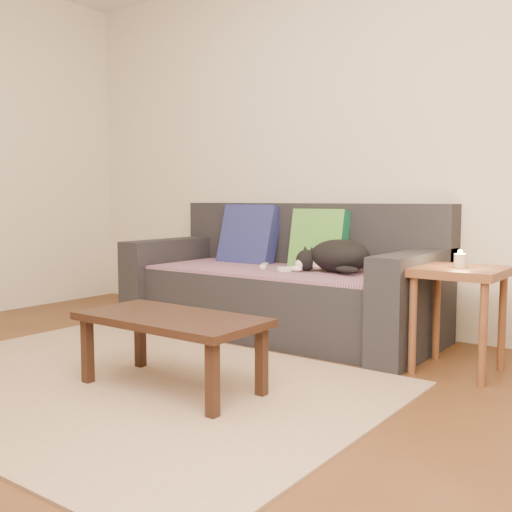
# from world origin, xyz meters

# --- Properties ---
(ground) EXTENTS (4.50, 4.50, 0.00)m
(ground) POSITION_xyz_m (0.00, 0.00, 0.00)
(ground) COLOR brown
(ground) RESTS_ON ground
(back_wall) EXTENTS (4.50, 0.04, 2.60)m
(back_wall) POSITION_xyz_m (0.00, 2.00, 1.30)
(back_wall) COLOR beige
(back_wall) RESTS_ON ground
(sofa) EXTENTS (2.10, 0.94, 0.87)m
(sofa) POSITION_xyz_m (0.00, 1.57, 0.31)
(sofa) COLOR #232328
(sofa) RESTS_ON ground
(throw_blanket) EXTENTS (1.66, 0.74, 0.02)m
(throw_blanket) POSITION_xyz_m (0.00, 1.48, 0.43)
(throw_blanket) COLOR #45274A
(throw_blanket) RESTS_ON sofa
(cushion_navy) EXTENTS (0.44, 0.23, 0.46)m
(cushion_navy) POSITION_xyz_m (-0.41, 1.74, 0.63)
(cushion_navy) COLOR navy
(cushion_navy) RESTS_ON throw_blanket
(cushion_green) EXTENTS (0.40, 0.17, 0.41)m
(cushion_green) POSITION_xyz_m (0.18, 1.74, 0.63)
(cushion_green) COLOR #0D563B
(cushion_green) RESTS_ON throw_blanket
(cat) EXTENTS (0.51, 0.39, 0.21)m
(cat) POSITION_xyz_m (0.41, 1.56, 0.54)
(cat) COLOR black
(cat) RESTS_ON throw_blanket
(wii_remote_a) EXTENTS (0.10, 0.15, 0.03)m
(wii_remote_a) POSITION_xyz_m (-0.08, 1.47, 0.46)
(wii_remote_a) COLOR white
(wii_remote_a) RESTS_ON throw_blanket
(wii_remote_b) EXTENTS (0.09, 0.15, 0.03)m
(wii_remote_b) POSITION_xyz_m (0.14, 1.43, 0.46)
(wii_remote_b) COLOR white
(wii_remote_b) RESTS_ON throw_blanket
(side_table) EXTENTS (0.44, 0.44, 0.55)m
(side_table) POSITION_xyz_m (1.26, 1.33, 0.45)
(side_table) COLOR brown
(side_table) RESTS_ON ground
(candle) EXTENTS (0.06, 0.06, 0.09)m
(candle) POSITION_xyz_m (1.26, 1.33, 0.59)
(candle) COLOR beige
(candle) RESTS_ON side_table
(rug) EXTENTS (2.50, 1.80, 0.01)m
(rug) POSITION_xyz_m (0.00, 0.15, 0.01)
(rug) COLOR tan
(rug) RESTS_ON ground
(coffee_table) EXTENTS (0.90, 0.45, 0.36)m
(coffee_table) POSITION_xyz_m (0.27, 0.22, 0.31)
(coffee_table) COLOR black
(coffee_table) RESTS_ON rug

